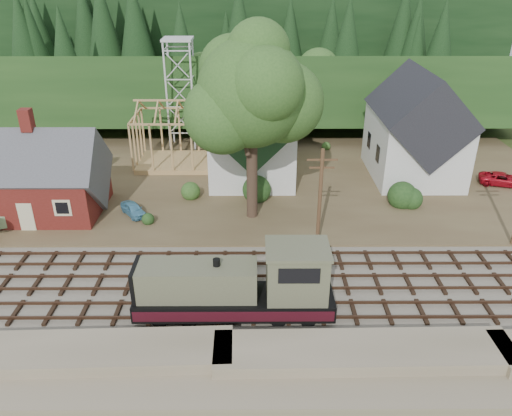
{
  "coord_description": "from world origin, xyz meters",
  "views": [
    {
      "loc": [
        2.18,
        -27.82,
        19.79
      ],
      "look_at": [
        2.31,
        6.0,
        3.0
      ],
      "focal_mm": 35.0,
      "sensor_mm": 36.0,
      "label": 1
    }
  ],
  "objects_px": {
    "locomotive": "(242,287)",
    "car_blue": "(133,209)",
    "car_red": "(502,179)",
    "car_green": "(9,220)"
  },
  "relations": [
    {
      "from": "car_green",
      "to": "car_red",
      "type": "relative_size",
      "value": 0.87
    },
    {
      "from": "car_green",
      "to": "locomotive",
      "type": "bearing_deg",
      "value": -142.62
    },
    {
      "from": "locomotive",
      "to": "car_red",
      "type": "bearing_deg",
      "value": 38.12
    },
    {
      "from": "locomotive",
      "to": "car_blue",
      "type": "bearing_deg",
      "value": 125.84
    },
    {
      "from": "car_blue",
      "to": "car_red",
      "type": "bearing_deg",
      "value": -26.76
    },
    {
      "from": "car_green",
      "to": "car_red",
      "type": "height_order",
      "value": "car_green"
    },
    {
      "from": "car_green",
      "to": "car_blue",
      "type": "bearing_deg",
      "value": -100.55
    },
    {
      "from": "car_green",
      "to": "car_red",
      "type": "bearing_deg",
      "value": -101.83
    },
    {
      "from": "car_blue",
      "to": "car_green",
      "type": "height_order",
      "value": "car_green"
    },
    {
      "from": "locomotive",
      "to": "car_green",
      "type": "distance_m",
      "value": 22.26
    }
  ]
}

